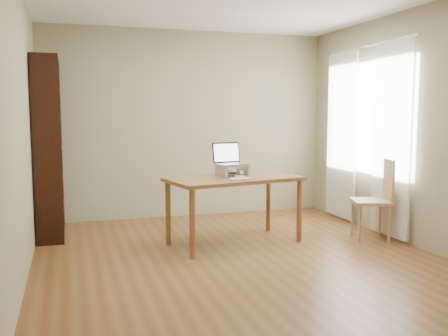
# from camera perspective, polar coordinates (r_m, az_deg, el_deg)

# --- Properties ---
(room) EXTENTS (4.04, 4.54, 2.64)m
(room) POSITION_cam_1_polar(r_m,az_deg,el_deg) (4.92, 2.16, 4.42)
(room) COLOR brown
(room) RESTS_ON ground
(bookshelf) EXTENTS (0.30, 0.90, 2.10)m
(bookshelf) POSITION_cam_1_polar(r_m,az_deg,el_deg) (6.19, -19.39, 2.14)
(bookshelf) COLOR black
(bookshelf) RESTS_ON ground
(curtains) EXTENTS (0.03, 1.90, 2.25)m
(curtains) POSITION_cam_1_polar(r_m,az_deg,el_deg) (6.47, 15.75, 3.50)
(curtains) COLOR white
(curtains) RESTS_ON ground
(desk) EXTENTS (1.59, 1.02, 0.75)m
(desk) POSITION_cam_1_polar(r_m,az_deg,el_deg) (5.56, 1.21, -2.01)
(desk) COLOR brown
(desk) RESTS_ON ground
(laptop_stand) EXTENTS (0.32, 0.25, 0.13)m
(laptop_stand) POSITION_cam_1_polar(r_m,az_deg,el_deg) (5.61, 0.95, -0.13)
(laptop_stand) COLOR silver
(laptop_stand) RESTS_ON desk
(laptop) EXTENTS (0.39, 0.36, 0.24)m
(laptop) POSITION_cam_1_polar(r_m,az_deg,el_deg) (5.66, 0.76, 1.05)
(laptop) COLOR silver
(laptop) RESTS_ON laptop_stand
(keyboard) EXTENTS (0.26, 0.13, 0.02)m
(keyboard) POSITION_cam_1_polar(r_m,az_deg,el_deg) (5.34, 1.87, -1.27)
(keyboard) COLOR silver
(keyboard) RESTS_ON desk
(coaster) EXTENTS (0.09, 0.09, 0.01)m
(coaster) POSITION_cam_1_polar(r_m,az_deg,el_deg) (5.49, 7.86, -1.17)
(coaster) COLOR brown
(coaster) RESTS_ON desk
(cat) EXTENTS (0.23, 0.47, 0.14)m
(cat) POSITION_cam_1_polar(r_m,az_deg,el_deg) (5.64, 0.71, -0.33)
(cat) COLOR #4F473E
(cat) RESTS_ON desk
(chair) EXTENTS (0.52, 0.52, 0.94)m
(chair) POSITION_cam_1_polar(r_m,az_deg,el_deg) (6.04, 17.03, -3.08)
(chair) COLOR #9F7A56
(chair) RESTS_ON ground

